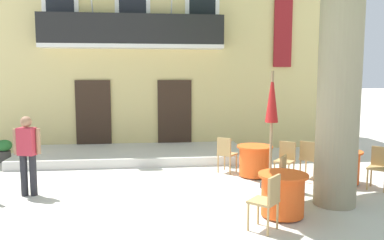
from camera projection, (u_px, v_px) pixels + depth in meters
name	position (u px, v px, depth m)	size (l,w,h in m)	color
ground_plane	(175.00, 197.00, 7.75)	(120.00, 120.00, 0.00)	beige
building_facade	(136.00, 40.00, 14.11)	(13.00, 5.09, 7.50)	#DBC67F
entrance_step_platform	(134.00, 154.00, 11.36)	(6.56, 2.44, 0.25)	silver
cafe_table_near_tree	(255.00, 161.00, 9.31)	(0.86, 0.86, 0.76)	#EA561E
cafe_chair_near_tree_0	(226.00, 152.00, 9.65)	(0.56, 0.56, 0.91)	tan
cafe_chair_near_tree_1	(286.00, 158.00, 8.94)	(0.56, 0.56, 0.91)	tan
cafe_table_middle	(342.00, 167.00, 8.71)	(0.86, 0.86, 0.76)	#EA561E
cafe_chair_middle_0	(379.00, 165.00, 8.30)	(0.57, 0.57, 0.91)	tan
cafe_chair_middle_1	(309.00, 157.00, 9.10)	(0.57, 0.57, 0.91)	tan
cafe_table_front	(283.00, 194.00, 6.67)	(0.86, 0.86, 0.76)	#EA561E
cafe_chair_front_0	(288.00, 176.00, 7.36)	(0.55, 0.55, 0.91)	tan
cafe_chair_front_1	(268.00, 199.00, 6.02)	(0.57, 0.57, 0.91)	tan
cafe_umbrella	(272.00, 112.00, 8.23)	(0.44, 0.44, 2.55)	#997A56
ground_planter_left	(4.00, 149.00, 10.89)	(0.44, 0.44, 0.64)	#47423D
pedestrian_mid_plaza	(27.00, 151.00, 7.77)	(0.53, 0.31, 1.64)	#232328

